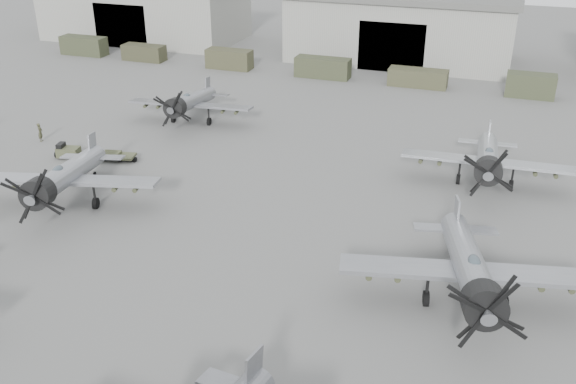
# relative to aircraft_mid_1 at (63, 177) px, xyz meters

# --- Properties ---
(ground) EXTENTS (220.00, 220.00, 0.00)m
(ground) POSITION_rel_aircraft_mid_1_xyz_m (14.79, -11.25, -2.43)
(ground) COLOR #5A5A58
(ground) RESTS_ON ground
(hangar_left) EXTENTS (29.00, 14.80, 8.70)m
(hangar_left) POSITION_rel_aircraft_mid_1_xyz_m (-23.21, 50.72, 1.94)
(hangar_left) COLOR #9A9A90
(hangar_left) RESTS_ON ground
(hangar_center) EXTENTS (29.00, 14.80, 8.70)m
(hangar_center) POSITION_rel_aircraft_mid_1_xyz_m (14.79, 50.72, 1.94)
(hangar_center) COLOR #9A9A90
(hangar_center) RESTS_ON ground
(support_truck_0) EXTENTS (6.27, 2.20, 2.44)m
(support_truck_0) POSITION_rel_aircraft_mid_1_xyz_m (-25.85, 38.75, -1.21)
(support_truck_0) COLOR #373C27
(support_truck_0) RESTS_ON ground
(support_truck_1) EXTENTS (5.59, 2.20, 2.01)m
(support_truck_1) POSITION_rel_aircraft_mid_1_xyz_m (-16.64, 38.75, -1.42)
(support_truck_1) COLOR #383824
(support_truck_1) RESTS_ON ground
(support_truck_2) EXTENTS (5.72, 2.20, 2.38)m
(support_truck_2) POSITION_rel_aircraft_mid_1_xyz_m (-4.47, 38.75, -1.24)
(support_truck_2) COLOR #3E3E29
(support_truck_2) RESTS_ON ground
(support_truck_3) EXTENTS (6.56, 2.20, 2.35)m
(support_truck_3) POSITION_rel_aircraft_mid_1_xyz_m (7.68, 38.75, -1.25)
(support_truck_3) COLOR #393E28
(support_truck_3) RESTS_ON ground
(support_truck_4) EXTENTS (6.66, 2.20, 1.99)m
(support_truck_4) POSITION_rel_aircraft_mid_1_xyz_m (19.00, 38.75, -1.44)
(support_truck_4) COLOR #41412B
(support_truck_4) RESTS_ON ground
(support_truck_5) EXTENTS (5.15, 2.20, 2.57)m
(support_truck_5) POSITION_rel_aircraft_mid_1_xyz_m (31.14, 38.75, -1.15)
(support_truck_5) COLOR #393F29
(support_truck_5) RESTS_ON ground
(aircraft_mid_1) EXTENTS (13.41, 12.08, 5.35)m
(aircraft_mid_1) POSITION_rel_aircraft_mid_1_xyz_m (0.00, 0.00, 0.00)
(aircraft_mid_1) COLOR #94969C
(aircraft_mid_1) RESTS_ON ground
(aircraft_mid_2) EXTENTS (14.15, 12.74, 5.62)m
(aircraft_mid_2) POSITION_rel_aircraft_mid_1_xyz_m (28.20, -2.96, 0.13)
(aircraft_mid_2) COLOR gray
(aircraft_mid_2) RESTS_ON ground
(aircraft_far_0) EXTENTS (12.18, 10.96, 4.84)m
(aircraft_far_0) POSITION_rel_aircraft_mid_1_xyz_m (0.25, 18.84, -0.23)
(aircraft_far_0) COLOR gray
(aircraft_far_0) RESTS_ON ground
(aircraft_far_1) EXTENTS (12.99, 11.69, 5.20)m
(aircraft_far_1) POSITION_rel_aircraft_mid_1_xyz_m (28.11, 13.50, -0.07)
(aircraft_far_1) COLOR #A0A4A9
(aircraft_far_1) RESTS_ON ground
(tug_trailer) EXTENTS (6.82, 2.55, 1.35)m
(tug_trailer) POSITION_rel_aircraft_mid_1_xyz_m (-4.21, 8.11, -1.93)
(tug_trailer) COLOR #474B31
(tug_trailer) RESTS_ON ground
(ground_crew) EXTENTS (0.60, 0.73, 1.70)m
(ground_crew) POSITION_rel_aircraft_mid_1_xyz_m (-10.46, 10.30, -1.58)
(ground_crew) COLOR #42422B
(ground_crew) RESTS_ON ground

